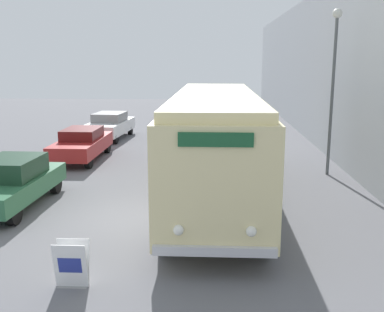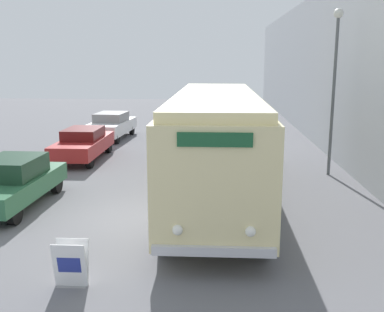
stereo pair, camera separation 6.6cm
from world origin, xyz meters
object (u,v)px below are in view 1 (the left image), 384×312
parked_car_mid (82,143)px  streetlamp (334,69)px  parked_car_near (12,182)px  parked_car_far (110,125)px  sign_board (72,265)px  vintage_bus (215,139)px

parked_car_mid → streetlamp: bearing=-11.6°
parked_car_near → parked_car_far: 12.29m
sign_board → parked_car_far: parked_car_far is taller
parked_car_mid → parked_car_far: (-0.05, 5.62, 0.03)m
vintage_bus → sign_board: vintage_bus is taller
parked_car_near → sign_board: bearing=-53.4°
streetlamp → sign_board: bearing=-127.8°
sign_board → parked_car_near: 5.94m
parked_car_far → parked_car_near: bearing=-86.6°
sign_board → streetlamp: streetlamp is taller
streetlamp → parked_car_near: size_ratio=1.40×
streetlamp → parked_car_far: bearing=143.4°
streetlamp → parked_car_near: streetlamp is taller
vintage_bus → streetlamp: size_ratio=1.84×
sign_board → parked_car_mid: parked_car_mid is taller
streetlamp → parked_car_near: (-10.66, -4.50, -3.32)m
parked_car_near → parked_car_mid: parked_car_near is taller
parked_car_mid → parked_car_near: bearing=-91.7°
sign_board → parked_car_mid: 11.98m
vintage_bus → parked_car_mid: vintage_bus is taller
vintage_bus → streetlamp: (4.45, 3.26, 2.14)m
parked_car_near → parked_car_mid: 6.68m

